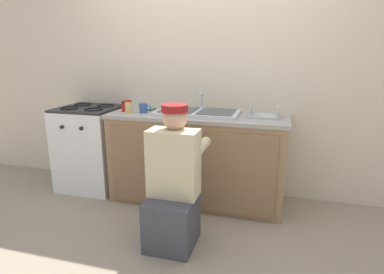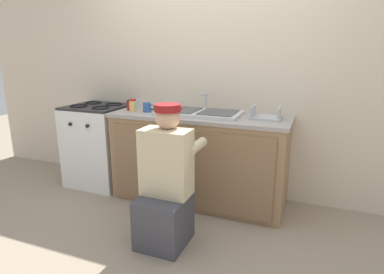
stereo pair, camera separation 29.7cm
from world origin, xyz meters
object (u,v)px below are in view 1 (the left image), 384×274
at_px(sink_double_basin, 198,112).
at_px(stove_range, 92,147).
at_px(water_glass, 130,104).
at_px(cell_phone, 150,109).
at_px(plumber_person, 173,188).
at_px(dish_rack_tray, 264,115).
at_px(condiment_jar, 128,106).
at_px(spice_bottle_red, 124,107).
at_px(coffee_mug, 143,108).

distance_m(sink_double_basin, stove_range, 1.30).
xyz_separation_m(water_glass, cell_phone, (0.22, 0.02, -0.04)).
xyz_separation_m(plumber_person, dish_rack_tray, (0.61, 0.83, 0.46)).
distance_m(sink_double_basin, cell_phone, 0.55).
relative_size(water_glass, condiment_jar, 0.78).
bearing_deg(spice_bottle_red, coffee_mug, -1.59).
bearing_deg(condiment_jar, stove_range, 168.07).
bearing_deg(water_glass, condiment_jar, -69.15).
bearing_deg(dish_rack_tray, water_glass, 177.46).
distance_m(water_glass, dish_rack_tray, 1.39).
bearing_deg(spice_bottle_red, stove_range, 171.83).
bearing_deg(cell_phone, sink_double_basin, -10.82).
height_order(coffee_mug, spice_bottle_red, spice_bottle_red).
height_order(water_glass, spice_bottle_red, spice_bottle_red).
distance_m(plumber_person, water_glass, 1.27).
height_order(dish_rack_tray, condiment_jar, condiment_jar).
relative_size(coffee_mug, dish_rack_tray, 0.45).
xyz_separation_m(coffee_mug, spice_bottle_red, (-0.22, 0.01, 0.00)).
relative_size(spice_bottle_red, dish_rack_tray, 0.37).
height_order(plumber_person, dish_rack_tray, plumber_person).
height_order(sink_double_basin, plumber_person, plumber_person).
distance_m(plumber_person, cell_phone, 1.16).
distance_m(stove_range, coffee_mug, 0.84).
height_order(coffee_mug, condiment_jar, condiment_jar).
bearing_deg(stove_range, condiment_jar, -11.93).
height_order(spice_bottle_red, condiment_jar, condiment_jar).
distance_m(stove_range, plumber_person, 1.48).
bearing_deg(coffee_mug, stove_range, 173.96).
height_order(condiment_jar, cell_phone, condiment_jar).
height_order(stove_range, plumber_person, plumber_person).
height_order(spice_bottle_red, cell_phone, spice_bottle_red).
relative_size(water_glass, cell_phone, 0.71).
distance_m(water_glass, condiment_jar, 0.21).
xyz_separation_m(coffee_mug, condiment_jar, (-0.14, -0.04, 0.02)).
relative_size(condiment_jar, cell_phone, 0.91).
bearing_deg(plumber_person, condiment_jar, 135.27).
height_order(coffee_mug, cell_phone, coffee_mug).
bearing_deg(coffee_mug, condiment_jar, -164.01).
bearing_deg(plumber_person, dish_rack_tray, 53.61).
distance_m(water_glass, cell_phone, 0.22).
xyz_separation_m(water_glass, condiment_jar, (0.07, -0.19, 0.01)).
bearing_deg(dish_rack_tray, coffee_mug, -175.56).
distance_m(plumber_person, dish_rack_tray, 1.12).
distance_m(sink_double_basin, dish_rack_tray, 0.63).
bearing_deg(spice_bottle_red, cell_phone, 37.97).
bearing_deg(plumber_person, sink_double_basin, 91.51).
height_order(plumber_person, water_glass, plumber_person).
bearing_deg(coffee_mug, cell_phone, 90.61).
xyz_separation_m(stove_range, spice_bottle_red, (0.46, -0.07, 0.49)).
bearing_deg(cell_phone, stove_range, -171.16).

